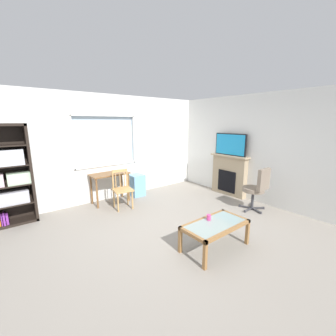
{
  "coord_description": "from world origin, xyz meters",
  "views": [
    {
      "loc": [
        -2.29,
        -2.88,
        2.0
      ],
      "look_at": [
        0.33,
        0.42,
        1.1
      ],
      "focal_mm": 23.27,
      "sensor_mm": 36.0,
      "label": 1
    }
  ],
  "objects": [
    {
      "name": "wall_back_with_window",
      "position": [
        0.01,
        2.44,
        1.31
      ],
      "size": [
        5.47,
        0.15,
        2.66
      ],
      "color": "silver",
      "rests_on": "ground"
    },
    {
      "name": "plastic_drawer_unit",
      "position": [
        0.6,
        2.14,
        0.29
      ],
      "size": [
        0.35,
        0.4,
        0.58
      ],
      "primitive_type": "cube",
      "color": "#72ADDB",
      "rests_on": "ground"
    },
    {
      "name": "tv",
      "position": [
        2.62,
        0.63,
        1.4
      ],
      "size": [
        0.06,
        0.93,
        0.58
      ],
      "color": "black",
      "rests_on": "fireplace"
    },
    {
      "name": "bookshelf",
      "position": [
        -2.24,
        2.2,
        0.95
      ],
      "size": [
        0.9,
        0.38,
        1.97
      ],
      "color": "black",
      "rests_on": "ground"
    },
    {
      "name": "desk_under_window",
      "position": [
        -0.18,
        2.09,
        0.62
      ],
      "size": [
        0.92,
        0.48,
        0.75
      ],
      "color": "brown",
      "rests_on": "ground"
    },
    {
      "name": "ground",
      "position": [
        0.0,
        0.0,
        -0.01
      ],
      "size": [
        6.47,
        5.89,
        0.02
      ],
      "primitive_type": "cube",
      "color": "gray"
    },
    {
      "name": "coffee_table",
      "position": [
        0.27,
        -0.87,
        0.37
      ],
      "size": [
        1.08,
        0.56,
        0.43
      ],
      "color": "#8C9E99",
      "rests_on": "ground"
    },
    {
      "name": "fireplace",
      "position": [
        2.64,
        0.63,
        0.56
      ],
      "size": [
        0.26,
        1.11,
        1.11
      ],
      "color": "tan",
      "rests_on": "ground"
    },
    {
      "name": "wooden_chair",
      "position": [
        -0.11,
        1.58,
        0.46
      ],
      "size": [
        0.47,
        0.46,
        0.9
      ],
      "color": "tan",
      "rests_on": "ground"
    },
    {
      "name": "sippy_cup",
      "position": [
        0.27,
        -0.72,
        0.48
      ],
      "size": [
        0.07,
        0.07,
        0.09
      ],
      "primitive_type": "cylinder",
      "color": "#DB3D84",
      "rests_on": "coffee_table"
    },
    {
      "name": "wall_right",
      "position": [
        2.8,
        0.0,
        1.33
      ],
      "size": [
        0.12,
        5.09,
        2.66
      ],
      "primitive_type": "cube",
      "color": "silver",
      "rests_on": "ground"
    },
    {
      "name": "office_chair",
      "position": [
        2.19,
        -0.46,
        0.55
      ],
      "size": [
        0.56,
        0.58,
        1.0
      ],
      "color": "#7A6B5B",
      "rests_on": "ground"
    }
  ]
}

